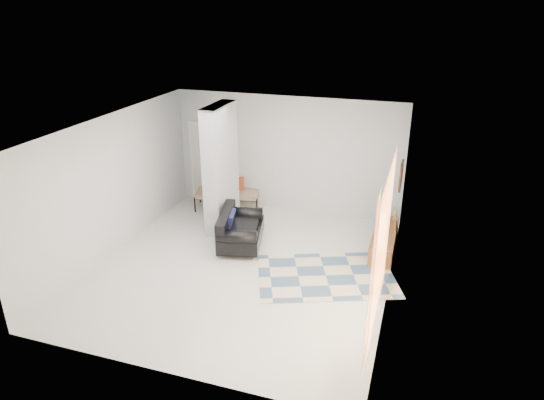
% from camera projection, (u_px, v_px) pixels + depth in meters
% --- Properties ---
extents(floor, '(6.00, 6.00, 0.00)m').
position_uv_depth(floor, '(243.00, 268.00, 9.42)').
color(floor, white).
rests_on(floor, ground).
extents(ceiling, '(6.00, 6.00, 0.00)m').
position_uv_depth(ceiling, '(239.00, 127.00, 8.34)').
color(ceiling, white).
rests_on(ceiling, wall_back).
extents(wall_back, '(6.00, 0.00, 6.00)m').
position_uv_depth(wall_back, '(287.00, 155.00, 11.51)').
color(wall_back, silver).
rests_on(wall_back, ground).
extents(wall_front, '(6.00, 0.00, 6.00)m').
position_uv_depth(wall_front, '(157.00, 287.00, 6.24)').
color(wall_front, silver).
rests_on(wall_front, ground).
extents(wall_left, '(0.00, 6.00, 6.00)m').
position_uv_depth(wall_left, '(113.00, 185.00, 9.65)').
color(wall_left, silver).
rests_on(wall_left, ground).
extents(wall_right, '(0.00, 6.00, 6.00)m').
position_uv_depth(wall_right, '(394.00, 221.00, 8.10)').
color(wall_right, silver).
rests_on(wall_right, ground).
extents(partition_column, '(0.35, 1.20, 2.80)m').
position_uv_depth(partition_column, '(221.00, 168.00, 10.59)').
color(partition_column, '#B4B9BB').
rests_on(partition_column, floor).
extents(hallway_door, '(0.85, 0.06, 2.04)m').
position_uv_depth(hallway_door, '(206.00, 162.00, 12.22)').
color(hallway_door, white).
rests_on(hallway_door, floor).
extents(curtain, '(0.00, 2.55, 2.55)m').
position_uv_depth(curtain, '(383.00, 249.00, 7.09)').
color(curtain, orange).
rests_on(curtain, wall_right).
extents(wall_art, '(0.04, 0.45, 0.55)m').
position_uv_depth(wall_art, '(401.00, 176.00, 9.43)').
color(wall_art, '#3E1B11').
rests_on(wall_art, wall_right).
extents(media_console, '(0.45, 1.70, 0.80)m').
position_uv_depth(media_console, '(384.00, 240.00, 10.05)').
color(media_console, brown).
rests_on(media_console, floor).
extents(loveseat, '(1.13, 1.58, 0.76)m').
position_uv_depth(loveseat, '(238.00, 230.00, 10.14)').
color(loveseat, silver).
rests_on(loveseat, floor).
extents(daybed, '(1.66, 1.01, 0.77)m').
position_uv_depth(daybed, '(226.00, 192.00, 11.96)').
color(daybed, black).
rests_on(daybed, floor).
extents(area_rug, '(2.97, 2.49, 0.01)m').
position_uv_depth(area_rug, '(326.00, 276.00, 9.14)').
color(area_rug, beige).
rests_on(area_rug, floor).
extents(cylinder_lamp, '(0.13, 0.13, 0.68)m').
position_uv_depth(cylinder_lamp, '(382.00, 230.00, 9.26)').
color(cylinder_lamp, white).
rests_on(cylinder_lamp, media_console).
extents(bronze_figurine, '(0.13, 0.13, 0.25)m').
position_uv_depth(bronze_figurine, '(386.00, 215.00, 10.41)').
color(bronze_figurine, black).
rests_on(bronze_figurine, media_console).
extents(vase, '(0.20, 0.20, 0.20)m').
position_uv_depth(vase, '(382.00, 231.00, 9.80)').
color(vase, silver).
rests_on(vase, media_console).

